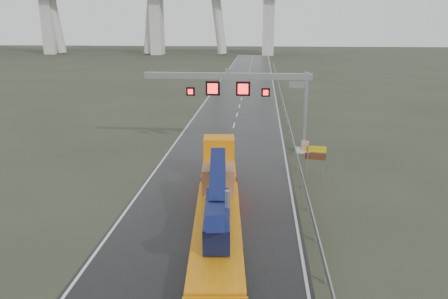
# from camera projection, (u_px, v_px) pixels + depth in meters

# --- Properties ---
(ground) EXTENTS (400.00, 400.00, 0.00)m
(ground) POSITION_uv_depth(u_px,v_px,m) (201.00, 245.00, 23.13)
(ground) COLOR #2C3122
(ground) RESTS_ON ground
(road) EXTENTS (11.00, 200.00, 0.02)m
(road) POSITION_uv_depth(u_px,v_px,m) (239.00, 106.00, 61.38)
(road) COLOR black
(road) RESTS_ON ground
(guardrail) EXTENTS (0.20, 140.00, 1.40)m
(guardrail) POSITION_uv_depth(u_px,v_px,m) (287.00, 117.00, 51.12)
(guardrail) COLOR gray
(guardrail) RESTS_ON ground
(sign_gantry) EXTENTS (14.90, 1.20, 7.42)m
(sign_gantry) POSITION_uv_depth(u_px,v_px,m) (251.00, 90.00, 38.59)
(sign_gantry) COLOR #BBBCB6
(sign_gantry) RESTS_ON ground
(heavy_haul_truck) EXTENTS (3.91, 17.15, 4.00)m
(heavy_haul_truck) POSITION_uv_depth(u_px,v_px,m) (218.00, 190.00, 26.46)
(heavy_haul_truck) COLOR orange
(heavy_haul_truck) RESTS_ON ground
(exit_sign_pair) EXTENTS (1.54, 0.30, 2.66)m
(exit_sign_pair) POSITION_uv_depth(u_px,v_px,m) (315.00, 156.00, 32.22)
(exit_sign_pair) COLOR #94979D
(exit_sign_pair) RESTS_ON ground
(striped_barrier) EXTENTS (0.66, 0.37, 1.10)m
(striped_barrier) POSITION_uv_depth(u_px,v_px,m) (305.00, 147.00, 39.23)
(striped_barrier) COLOR red
(striped_barrier) RESTS_ON ground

